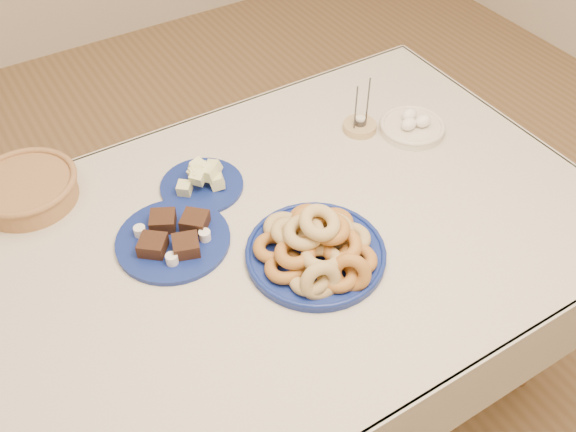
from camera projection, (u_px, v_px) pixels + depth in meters
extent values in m
plane|color=olive|center=(280.00, 386.00, 2.15)|extent=(5.00, 5.00, 0.00)
cylinder|color=brown|center=(5.00, 330.00, 1.88)|extent=(0.06, 0.06, 0.72)
cylinder|color=brown|center=(384.00, 167.00, 2.40)|extent=(0.06, 0.06, 0.72)
cylinder|color=brown|center=(548.00, 315.00, 1.92)|extent=(0.06, 0.06, 0.72)
cube|color=beige|center=(278.00, 235.00, 1.63)|extent=(1.70, 1.10, 0.02)
cube|color=beige|center=(190.00, 157.00, 2.05)|extent=(1.70, 0.01, 0.28)
cube|color=beige|center=(409.00, 432.00, 1.39)|extent=(1.70, 0.01, 0.28)
cube|color=beige|center=(507.00, 161.00, 2.04)|extent=(0.01, 1.10, 0.28)
cylinder|color=navy|center=(316.00, 254.00, 1.56)|extent=(0.44, 0.44, 0.02)
torus|color=navy|center=(316.00, 252.00, 1.55)|extent=(0.44, 0.44, 0.01)
torus|color=#A98546|center=(351.00, 238.00, 1.56)|extent=(0.14, 0.14, 0.03)
torus|color=#905620|center=(334.00, 223.00, 1.60)|extent=(0.12, 0.12, 0.04)
torus|color=#905620|center=(308.00, 219.00, 1.61)|extent=(0.14, 0.14, 0.04)
torus|color=#A98546|center=(283.00, 228.00, 1.59)|extent=(0.10, 0.10, 0.04)
torus|color=#905620|center=(273.00, 248.00, 1.54)|extent=(0.14, 0.14, 0.03)
torus|color=#905620|center=(285.00, 267.00, 1.50)|extent=(0.14, 0.14, 0.04)
torus|color=#A98546|center=(310.00, 279.00, 1.47)|extent=(0.14, 0.14, 0.04)
torus|color=#905620|center=(338.00, 275.00, 1.48)|extent=(0.14, 0.14, 0.04)
torus|color=#905620|center=(357.00, 259.00, 1.52)|extent=(0.14, 0.14, 0.04)
torus|color=#A98546|center=(334.00, 228.00, 1.55)|extent=(0.12, 0.11, 0.04)
torus|color=#905620|center=(311.00, 220.00, 1.57)|extent=(0.13, 0.13, 0.03)
torus|color=#A98546|center=(291.00, 232.00, 1.54)|extent=(0.12, 0.12, 0.05)
torus|color=#905620|center=(295.00, 252.00, 1.49)|extent=(0.14, 0.14, 0.04)
torus|color=#A98546|center=(322.00, 258.00, 1.48)|extent=(0.14, 0.14, 0.05)
torus|color=#905620|center=(341.00, 246.00, 1.51)|extent=(0.14, 0.14, 0.05)
torus|color=#905620|center=(329.00, 229.00, 1.50)|extent=(0.12, 0.12, 0.03)
torus|color=#A98546|center=(304.00, 232.00, 1.50)|extent=(0.14, 0.14, 0.05)
torus|color=#A98546|center=(320.00, 223.00, 1.48)|extent=(0.13, 0.13, 0.06)
torus|color=#A98546|center=(321.00, 281.00, 1.45)|extent=(0.11, 0.08, 0.10)
torus|color=#905620|center=(350.00, 273.00, 1.47)|extent=(0.12, 0.12, 0.10)
cylinder|color=navy|center=(202.00, 186.00, 1.74)|extent=(0.27, 0.27, 0.01)
cube|color=#DFE792|center=(217.00, 182.00, 1.72)|extent=(0.05, 0.05, 0.05)
cube|color=#DFE792|center=(200.00, 169.00, 1.75)|extent=(0.05, 0.05, 0.04)
cube|color=#DFE792|center=(184.00, 188.00, 1.70)|extent=(0.05, 0.05, 0.04)
cube|color=#DFE792|center=(209.00, 174.00, 1.70)|extent=(0.05, 0.05, 0.04)
cube|color=#DFE792|center=(196.00, 172.00, 1.71)|extent=(0.05, 0.04, 0.04)
cube|color=#DFE792|center=(200.00, 170.00, 1.71)|extent=(0.05, 0.05, 0.04)
cube|color=#DFE792|center=(213.00, 168.00, 1.76)|extent=(0.06, 0.05, 0.05)
cube|color=#DFE792|center=(198.00, 177.00, 1.69)|extent=(0.05, 0.05, 0.04)
cube|color=#DFE792|center=(197.00, 173.00, 1.70)|extent=(0.05, 0.04, 0.05)
cube|color=#DFE792|center=(207.00, 172.00, 1.71)|extent=(0.05, 0.05, 0.04)
cube|color=#DFE792|center=(204.00, 171.00, 1.75)|extent=(0.05, 0.04, 0.05)
cube|color=#DFE792|center=(197.00, 174.00, 1.70)|extent=(0.04, 0.04, 0.04)
cube|color=#DFE792|center=(198.00, 167.00, 1.72)|extent=(0.04, 0.05, 0.04)
cylinder|color=navy|center=(173.00, 240.00, 1.59)|extent=(0.38, 0.38, 0.01)
cube|color=black|center=(153.00, 245.00, 1.55)|extent=(0.09, 0.09, 0.04)
cube|color=black|center=(186.00, 246.00, 1.55)|extent=(0.08, 0.08, 0.04)
cube|color=black|center=(163.00, 221.00, 1.61)|extent=(0.08, 0.08, 0.04)
cube|color=black|center=(195.00, 221.00, 1.61)|extent=(0.09, 0.09, 0.04)
cylinder|color=white|center=(140.00, 231.00, 1.59)|extent=(0.04, 0.04, 0.03)
cylinder|color=white|center=(172.00, 259.00, 1.52)|extent=(0.04, 0.04, 0.03)
cylinder|color=white|center=(205.00, 235.00, 1.58)|extent=(0.04, 0.04, 0.03)
cylinder|color=brown|center=(27.00, 191.00, 1.69)|extent=(0.26, 0.26, 0.06)
torus|color=brown|center=(23.00, 181.00, 1.67)|extent=(0.28, 0.28, 0.02)
cylinder|color=tan|center=(360.00, 127.00, 1.92)|extent=(0.12, 0.12, 0.02)
cylinder|color=#414146|center=(360.00, 122.00, 1.90)|extent=(0.05, 0.05, 0.02)
cylinder|color=silver|center=(361.00, 118.00, 1.89)|extent=(0.04, 0.04, 0.01)
cylinder|color=#414146|center=(356.00, 108.00, 1.84)|extent=(0.01, 0.01, 0.14)
cylinder|color=#414146|center=(368.00, 99.00, 1.87)|extent=(0.01, 0.01, 0.14)
cylinder|color=beige|center=(412.00, 128.00, 1.91)|extent=(0.19, 0.19, 0.02)
torus|color=beige|center=(413.00, 125.00, 1.90)|extent=(0.20, 0.20, 0.01)
ellipsoid|color=white|center=(409.00, 124.00, 1.87)|extent=(0.05, 0.04, 0.04)
ellipsoid|color=white|center=(423.00, 121.00, 1.88)|extent=(0.05, 0.04, 0.04)
ellipsoid|color=white|center=(409.00, 115.00, 1.90)|extent=(0.05, 0.04, 0.04)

